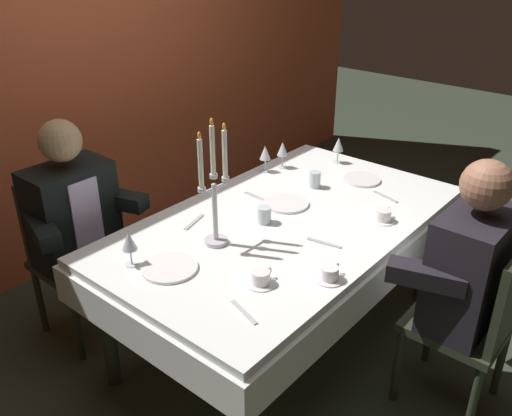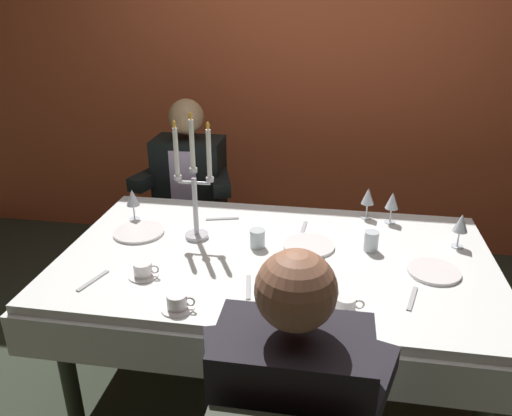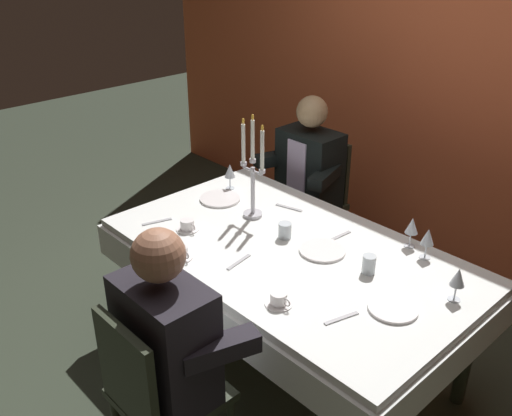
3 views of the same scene
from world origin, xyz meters
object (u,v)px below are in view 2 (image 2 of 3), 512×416
at_px(wine_glass_3, 392,202).
at_px(coffee_cup_2, 178,302).
at_px(coffee_cup_1, 143,270).
at_px(candelabra, 194,189).
at_px(seated_diner_0, 190,179).
at_px(dinner_plate_1, 308,245).
at_px(dinner_plate_2, 434,271).
at_px(water_tumbler_0, 257,239).
at_px(coffee_cup_0, 345,305).
at_px(wine_glass_0, 461,224).
at_px(dining_table, 276,278).
at_px(water_tumbler_1, 371,241).
at_px(wine_glass_2, 133,199).
at_px(dinner_plate_0, 139,232).
at_px(seated_diner_1, 291,413).
at_px(wine_glass_1, 368,197).

xyz_separation_m(wine_glass_3, coffee_cup_2, (-0.84, -0.89, -0.09)).
bearing_deg(coffee_cup_1, candelabra, 71.82).
bearing_deg(seated_diner_0, dinner_plate_1, -44.83).
relative_size(dinner_plate_2, water_tumbler_0, 2.56).
distance_m(water_tumbler_0, coffee_cup_0, 0.60).
xyz_separation_m(dinner_plate_1, wine_glass_0, (0.67, 0.11, 0.11)).
bearing_deg(dining_table, water_tumbler_1, 14.83).
bearing_deg(wine_glass_2, dining_table, -18.53).
bearing_deg(seated_diner_0, dinner_plate_0, -92.20).
relative_size(candelabra, water_tumbler_0, 7.08).
height_order(candelabra, wine_glass_2, candelabra).
height_order(dinner_plate_2, wine_glass_0, wine_glass_0).
relative_size(dining_table, water_tumbler_1, 20.84).
xyz_separation_m(coffee_cup_0, coffee_cup_1, (-0.82, 0.12, 0.00)).
bearing_deg(dining_table, wine_glass_0, 14.57).
relative_size(dinner_plate_2, wine_glass_2, 1.33).
height_order(dining_table, coffee_cup_2, coffee_cup_2).
xyz_separation_m(water_tumbler_1, coffee_cup_1, (-0.93, -0.38, -0.02)).
distance_m(coffee_cup_0, seated_diner_1, 0.53).
distance_m(water_tumbler_0, seated_diner_0, 1.00).
relative_size(wine_glass_1, coffee_cup_0, 1.24).
xyz_separation_m(dinner_plate_0, dinner_plate_2, (1.35, -0.15, 0.00)).
height_order(candelabra, coffee_cup_2, candelabra).
distance_m(coffee_cup_1, seated_diner_0, 1.16).
bearing_deg(dining_table, wine_glass_1, 48.78).
height_order(dining_table, water_tumbler_0, water_tumbler_0).
bearing_deg(dinner_plate_2, wine_glass_2, 167.98).
height_order(wine_glass_1, coffee_cup_2, wine_glass_1).
xyz_separation_m(dinner_plate_0, coffee_cup_1, (0.17, -0.37, 0.02)).
bearing_deg(wine_glass_1, coffee_cup_2, -127.61).
xyz_separation_m(dining_table, coffee_cup_0, (0.30, -0.38, 0.15)).
xyz_separation_m(wine_glass_0, wine_glass_3, (-0.28, 0.22, 0.00)).
bearing_deg(dinner_plate_1, seated_diner_1, -89.08).
height_order(dinner_plate_1, seated_diner_1, seated_diner_1).
bearing_deg(coffee_cup_1, seated_diner_0, 96.85).
bearing_deg(dinner_plate_0, water_tumbler_0, -4.28).
height_order(water_tumbler_0, coffee_cup_1, water_tumbler_0).
height_order(dinner_plate_1, wine_glass_0, wine_glass_0).
height_order(dinner_plate_1, dinner_plate_2, same).
distance_m(wine_glass_3, seated_diner_0, 1.27).
xyz_separation_m(water_tumbler_1, seated_diner_1, (-0.26, -1.00, -0.05)).
bearing_deg(wine_glass_0, dining_table, -165.43).
bearing_deg(wine_glass_2, dinner_plate_2, -12.02).
relative_size(candelabra, seated_diner_0, 0.49).
bearing_deg(coffee_cup_2, coffee_cup_0, 7.60).
distance_m(wine_glass_0, wine_glass_3, 0.36).
relative_size(water_tumbler_1, coffee_cup_1, 0.71).
height_order(dinner_plate_0, coffee_cup_2, coffee_cup_2).
distance_m(wine_glass_3, coffee_cup_0, 0.85).
height_order(dinner_plate_2, coffee_cup_2, coffee_cup_2).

